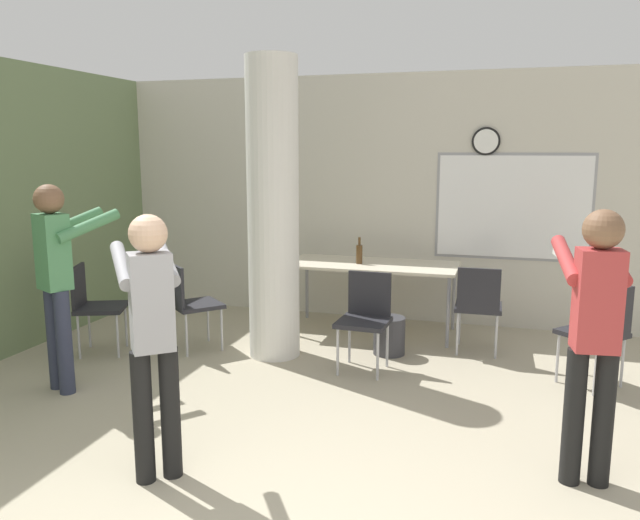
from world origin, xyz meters
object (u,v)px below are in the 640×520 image
at_px(chair_near_pillar, 190,300).
at_px(person_watching_back, 58,271).
at_px(person_playing_side, 594,326).
at_px(chair_by_left_wall, 94,302).
at_px(chair_table_front, 366,314).
at_px(chair_mid_room, 600,328).
at_px(folding_table, 372,268).
at_px(person_playing_front, 152,326).
at_px(bottle_on_table, 359,254).
at_px(chair_table_right, 478,303).

relative_size(chair_near_pillar, person_watching_back, 0.51).
bearing_deg(person_playing_side, chair_near_pillar, 155.50).
height_order(chair_by_left_wall, chair_table_front, same).
xyz_separation_m(chair_mid_room, person_watching_back, (-4.22, -1.30, 0.49)).
relative_size(chair_near_pillar, person_playing_side, 0.53).
bearing_deg(person_watching_back, folding_table, 48.52).
bearing_deg(person_playing_front, chair_near_pillar, 113.45).
bearing_deg(person_watching_back, person_playing_side, -4.97).
relative_size(chair_table_front, person_watching_back, 0.51).
bearing_deg(chair_table_front, person_playing_side, -42.62).
height_order(bottle_on_table, person_playing_side, person_playing_side).
height_order(folding_table, bottle_on_table, bottle_on_table).
bearing_deg(folding_table, person_playing_side, -55.46).
height_order(folding_table, chair_mid_room, chair_mid_room).
relative_size(bottle_on_table, chair_table_front, 0.33).
xyz_separation_m(folding_table, person_watching_back, (-2.09, -2.36, 0.29)).
bearing_deg(chair_table_front, chair_near_pillar, 179.11).
height_order(chair_table_front, chair_mid_room, same).
relative_size(person_playing_front, person_playing_side, 0.98).
height_order(chair_mid_room, person_playing_side, person_playing_side).
distance_m(chair_by_left_wall, chair_table_right, 3.72).
bearing_deg(chair_table_right, chair_mid_room, -31.83).
xyz_separation_m(chair_mid_room, person_playing_side, (-0.28, -1.64, 0.45)).
relative_size(chair_table_right, person_playing_side, 0.53).
distance_m(folding_table, chair_by_left_wall, 2.85).
relative_size(chair_table_right, person_watching_back, 0.51).
relative_size(chair_table_front, chair_near_pillar, 1.00).
height_order(chair_near_pillar, chair_mid_room, same).
xyz_separation_m(chair_table_front, chair_mid_room, (1.95, 0.10, 0.00)).
bearing_deg(person_playing_side, person_watching_back, 175.03).
relative_size(chair_by_left_wall, chair_table_right, 1.00).
distance_m(bottle_on_table, chair_table_right, 1.38).
relative_size(chair_table_front, person_playing_side, 0.53).
xyz_separation_m(bottle_on_table, person_playing_side, (1.99, -2.65, 0.10)).
xyz_separation_m(folding_table, chair_table_front, (0.18, -1.16, -0.20)).
distance_m(folding_table, bottle_on_table, 0.21).
bearing_deg(chair_near_pillar, chair_table_front, -0.89).
bearing_deg(chair_table_front, chair_by_left_wall, -173.23).
distance_m(chair_by_left_wall, chair_near_pillar, 0.92).
bearing_deg(person_watching_back, person_playing_front, -34.56).
relative_size(folding_table, chair_mid_room, 2.08).
bearing_deg(bottle_on_table, person_playing_front, -98.16).
bearing_deg(person_watching_back, bottle_on_table, 49.77).
bearing_deg(chair_by_left_wall, chair_table_right, 16.10).
xyz_separation_m(chair_near_pillar, chair_table_right, (2.72, 0.69, 0.00)).
height_order(chair_table_front, person_playing_front, person_playing_front).
distance_m(chair_by_left_wall, person_playing_front, 2.67).
relative_size(chair_by_left_wall, person_playing_side, 0.53).
bearing_deg(bottle_on_table, folding_table, 20.71).
bearing_deg(folding_table, person_playing_front, -100.23).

